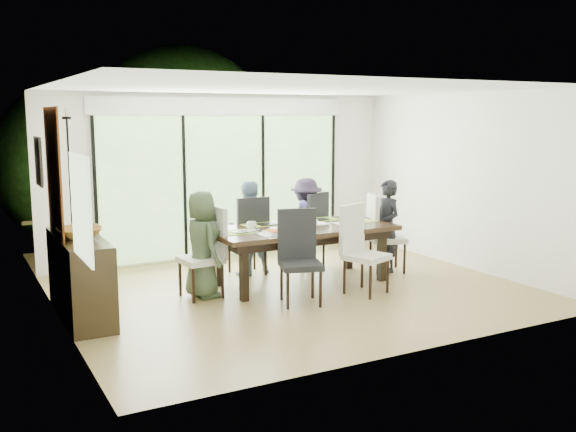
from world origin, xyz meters
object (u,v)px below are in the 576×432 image
sideboard (80,277)px  laptop (249,232)px  person_left_end (202,245)px  person_far_right (306,223)px  bowl (79,233)px  chair_near_right (367,250)px  cup_b (314,223)px  cup_a (252,225)px  table_top (301,229)px  chair_right_end (388,233)px  person_right_end (387,226)px  chair_near_left (301,258)px  chair_left_end (201,252)px  chair_far_left (247,235)px  chair_far_right (305,229)px  person_far_left (248,228)px  vase (303,221)px  cup_c (346,218)px

sideboard → laptop: bearing=0.2°
person_left_end → person_far_right: (2.03, 0.83, 0.00)m
person_far_right → sideboard: (-3.59, -0.94, -0.22)m
laptop → bowl: size_ratio=0.70×
chair_near_right → cup_b: size_ratio=11.00×
cup_a → table_top: bearing=-12.1°
chair_near_right → bowl: (-3.54, 0.66, 0.43)m
chair_right_end → laptop: 2.36m
person_right_end → cup_b: (-1.33, -0.10, 0.16)m
chair_near_left → cup_b: size_ratio=11.00×
person_far_right → cup_b: person_far_right is taller
chair_left_end → chair_far_left: same height
chair_far_right → bowl: size_ratio=2.34×
person_far_left → vase: 0.94m
chair_near_left → person_right_end: (1.98, 0.87, 0.10)m
person_far_left → vase: person_far_left is taller
cup_b → laptop: bearing=180.0°
chair_left_end → cup_c: (2.30, 0.10, 0.27)m
table_top → chair_far_left: chair_far_left is taller
person_far_left → laptop: (-0.40, -0.93, 0.13)m
person_far_right → cup_b: size_ratio=12.90×
cup_a → sideboard: (-2.34, -0.26, -0.38)m
table_top → person_left_end: (-1.48, 0.00, -0.08)m
person_right_end → person_far_left: same height
person_right_end → chair_far_left: bearing=-111.8°
person_left_end → chair_right_end: bearing=-95.5°
chair_far_right → vase: bearing=33.8°
person_far_left → bowl: bearing=17.0°
table_top → person_left_end: size_ratio=1.86×
bowl → cup_b: bearing=1.9°
chair_far_left → cup_c: chair_far_left is taller
person_left_end → table_top: bearing=-95.5°
person_far_right → cup_c: size_ratio=10.40×
person_right_end → cup_a: bearing=-92.0°
vase → cup_b: vase is taller
cup_c → laptop: bearing=-173.1°
chair_near_left → bowl: bearing=-177.8°
chair_near_right → vase: 1.06m
person_far_right → cup_b: bearing=75.0°
chair_near_left → sideboard: bearing=-179.9°
chair_near_left → person_far_right: (1.05, 1.70, 0.10)m
cup_a → chair_far_right: bearing=29.2°
cup_c → vase: bearing=-176.2°
cup_b → sideboard: 3.21m
chair_near_left → vase: chair_near_left is taller
chair_near_left → cup_c: chair_near_left is taller
bowl → sideboard: bearing=90.0°
chair_far_left → cup_c: bearing=150.3°
chair_left_end → cup_c: bearing=87.5°
chair_far_right → person_far_left: size_ratio=0.85×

